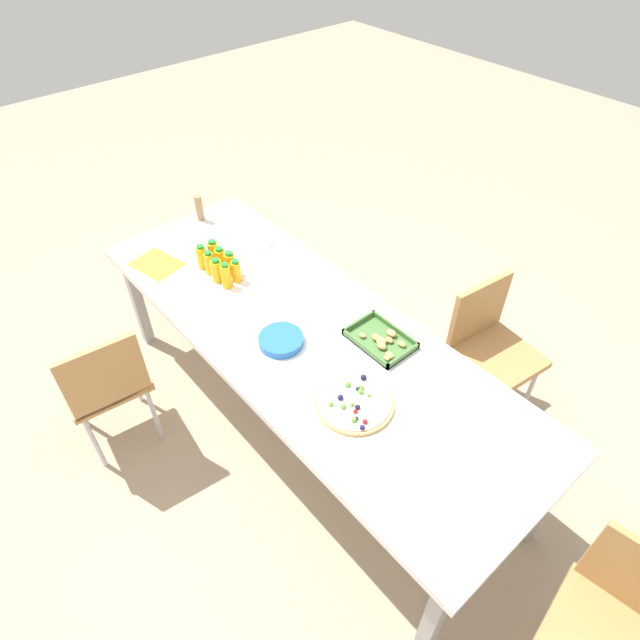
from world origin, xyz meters
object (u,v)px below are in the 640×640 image
Objects in this scene: chair_near_left at (105,381)px; juice_bottle_1 at (209,263)px; juice_bottle_3 at (226,276)px; napkin_stack at (258,242)px; chair_far_right at (489,343)px; juice_bottle_7 at (236,271)px; juice_bottle_2 at (217,270)px; juice_bottle_0 at (202,257)px; chair_end at (618,625)px; cardboard_tube at (199,208)px; plate_stack at (281,340)px; juice_bottle_5 at (220,259)px; paper_folder at (156,264)px; fruit_pizza at (354,402)px; snack_tray at (382,340)px; juice_bottle_6 at (230,264)px; party_table at (305,339)px; juice_bottle_4 at (213,252)px.

juice_bottle_1 is at bearing 16.35° from chair_near_left.
juice_bottle_3 reaches higher than napkin_stack.
chair_far_right is 6.16× the size of juice_bottle_7.
juice_bottle_0 is at bearing 179.32° from juice_bottle_2.
cardboard_tube reaches higher than chair_end.
plate_stack is at bearing -4.59° from juice_bottle_3.
juice_bottle_5 is 0.30m from napkin_stack.
paper_folder is at bearing -170.87° from plate_stack.
juice_bottle_0 reaches higher than chair_near_left.
juice_bottle_7 is 0.40× the size of fruit_pizza.
chair_end is 5.75× the size of juice_bottle_0.
juice_bottle_0 is 0.07m from juice_bottle_1.
snack_tray is at bearing 49.92° from plate_stack.
paper_folder is at bearing -1.01° from chair_end.
chair_far_right is at bearing 39.75° from juice_bottle_2.
juice_bottle_6 is (0.08, 0.08, 0.00)m from juice_bottle_1.
juice_bottle_6 is at bearing -178.35° from party_table.
juice_bottle_7 is at bearing 168.25° from plate_stack.
paper_folder is (-0.42, -0.19, -0.07)m from juice_bottle_3.
juice_bottle_2 is 1.03× the size of juice_bottle_7.
juice_bottle_3 is (0.03, 0.74, 0.30)m from chair_near_left.
juice_bottle_6 is at bearing 174.51° from fruit_pizza.
juice_bottle_1 is 1.03× the size of juice_bottle_7.
juice_bottle_4 is at bearing -178.01° from party_table.
chair_near_left is at bearing -81.14° from juice_bottle_5.
party_table is 19.08× the size of juice_bottle_7.
cardboard_tube is at bearing 159.92° from juice_bottle_3.
cardboard_tube is (-0.62, 0.98, 0.31)m from chair_near_left.
juice_bottle_0 and juice_bottle_6 have the same top height.
juice_bottle_2 is (-0.05, 0.73, 0.30)m from chair_near_left.
juice_bottle_2 is 0.99× the size of juice_bottle_4.
juice_bottle_5 is (-0.69, -0.03, 0.12)m from party_table.
juice_bottle_3 is 0.24m from juice_bottle_4.
party_table is at bearing 7.51° from juice_bottle_0.
plate_stack is (-0.49, -0.01, 0.01)m from fruit_pizza.
plate_stack reaches higher than paper_folder.
juice_bottle_2 is 0.96× the size of juice_bottle_6.
juice_bottle_4 reaches higher than snack_tray.
juice_bottle_0 is 1.11m from snack_tray.
chair_end is (1.66, 0.04, -0.18)m from party_table.
juice_bottle_4 is (-0.00, 0.07, -0.00)m from juice_bottle_0.
juice_bottle_3 is at bearing 5.65° from juice_bottle_2.
juice_bottle_1 reaches higher than chair_near_left.
juice_bottle_0 is at bearing 44.37° from paper_folder.
party_table is 7.60× the size of fruit_pizza.
juice_bottle_5 is (-1.22, -0.87, 0.29)m from chair_far_right.
juice_bottle_3 is 0.17m from juice_bottle_5.
snack_tray is (0.91, 0.25, -0.05)m from juice_bottle_6.
juice_bottle_6 reaches higher than snack_tray.
napkin_stack is at bearing 116.17° from juice_bottle_6.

